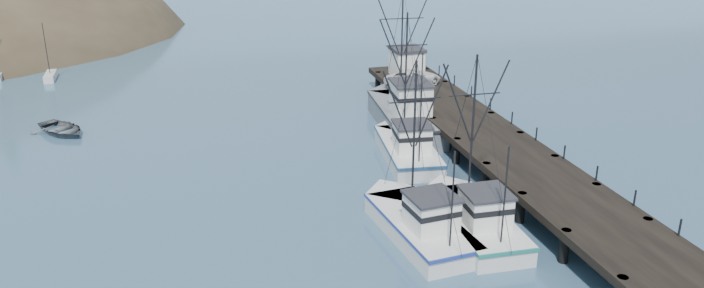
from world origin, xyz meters
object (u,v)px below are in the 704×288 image
trawler_near (473,218)px  pier (489,139)px  motorboat (62,133)px  pier_shed (407,62)px  trawler_far (407,148)px  trawler_mid (419,223)px  work_vessel (404,114)px  pickup_truck (413,78)px

trawler_near → pier: bearing=60.1°
motorboat → pier_shed: bearing=-30.1°
trawler_far → trawler_mid: bearing=-106.2°
trawler_far → pier: bearing=-19.4°
work_vessel → pier: bearing=-67.1°
trawler_near → trawler_far: 12.34m
trawler_mid → pickup_truck: size_ratio=1.97×
pier → trawler_mid: trawler_mid is taller
pier_shed → pickup_truck: (-0.60, -3.62, -0.64)m
trawler_far → trawler_near: bearing=-90.4°
pier → trawler_near: size_ratio=3.98×
pier → pier_shed: pier_shed is taller
trawler_mid → work_vessel: 19.56m
pier_shed → motorboat: (-31.86, -3.12, -3.42)m
trawler_far → work_vessel: size_ratio=0.80×
work_vessel → motorboat: size_ratio=2.64×
pier → trawler_far: bearing=160.6°
pier → pickup_truck: bearing=93.5°
pier_shed → pier: bearing=-89.1°
pier_shed → motorboat: size_ratio=0.60×
pier → motorboat: bearing=155.2°
pier → pickup_truck: pickup_truck is taller
trawler_mid → motorboat: (-22.83, 24.83, -0.82)m
pier → pickup_truck: (-0.89, 14.38, 1.08)m
pickup_truck → work_vessel: bearing=132.4°
trawler_mid → pickup_truck: trawler_mid is taller
pier → trawler_far: (-5.82, 2.05, -0.87)m
pier → pier_shed: (-0.29, 18.00, 1.73)m
pier_shed → motorboat: bearing=-174.4°
trawler_mid → pier: bearing=46.9°
pier → pier_shed: size_ratio=13.75×
pickup_truck → motorboat: size_ratio=1.04×
trawler_mid → trawler_far: (3.49, 12.01, 0.00)m
trawler_near → trawler_far: size_ratio=0.97×
pier → work_vessel: (-3.71, 8.78, -0.46)m
trawler_far → pickup_truck: 13.42m
work_vessel → pier_shed: 10.08m
work_vessel → motorboat: work_vessel is taller
pier → motorboat: 35.46m
trawler_near → motorboat: trawler_near is taller
trawler_near → work_vessel: work_vessel is taller
trawler_mid → pier_shed: trawler_mid is taller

